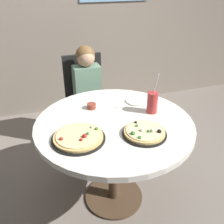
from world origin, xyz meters
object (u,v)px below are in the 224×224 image
pizza_veggie (144,132)px  sauce_bowl (91,106)px  soda_cup (152,102)px  dining_table (114,134)px  chair_wooden (85,96)px  diner_child (90,107)px  plate_small (137,101)px  pizza_cheese (78,137)px

pizza_veggie → sauce_bowl: 0.52m
soda_cup → pizza_veggie: bearing=-124.6°
dining_table → chair_wooden: bearing=90.1°
chair_wooden → soda_cup: (0.31, -0.90, 0.30)m
dining_table → diner_child: (0.00, 0.76, -0.16)m
pizza_veggie → plate_small: size_ratio=1.62×
sauce_bowl → plate_small: 0.38m
chair_wooden → soda_cup: bearing=-70.7°
chair_wooden → pizza_cheese: size_ratio=2.78×
pizza_veggie → plate_small: pizza_veggie is taller
diner_child → plate_small: size_ratio=6.01×
dining_table → pizza_veggie: bearing=-59.0°
diner_child → pizza_veggie: (0.13, -0.98, 0.28)m
diner_child → soda_cup: size_ratio=3.52×
dining_table → sauce_bowl: bearing=113.3°
chair_wooden → soda_cup: soda_cup is taller
chair_wooden → plate_small: bearing=-68.2°
pizza_veggie → soda_cup: size_ratio=0.95×
diner_child → pizza_cheese: 0.98m
diner_child → pizza_cheese: (-0.29, -0.90, 0.28)m
dining_table → diner_child: bearing=89.9°
diner_child → chair_wooden: bearing=91.2°
pizza_veggie → sauce_bowl: (-0.24, 0.46, 0.00)m
diner_child → soda_cup: 0.85m
sauce_bowl → plate_small: bearing=0.1°
dining_table → sauce_bowl: sauce_bowl is taller
chair_wooden → pizza_veggie: chair_wooden is taller
chair_wooden → pizza_cheese: bearing=-104.7°
dining_table → diner_child: 0.77m
pizza_veggie → plate_small: 0.48m
pizza_veggie → chair_wooden: bearing=96.6°
chair_wooden → plate_small: 0.79m
soda_cup → chair_wooden: bearing=109.3°
dining_table → chair_wooden: 0.95m
pizza_cheese → plate_small: bearing=34.1°
pizza_cheese → plate_small: pizza_cheese is taller
dining_table → sauce_bowl: (-0.10, 0.24, 0.13)m
pizza_veggie → plate_small: bearing=72.5°
diner_child → sauce_bowl: diner_child is taller
diner_child → pizza_veggie: bearing=-82.4°
sauce_bowl → plate_small: sauce_bowl is taller
dining_table → soda_cup: size_ratio=3.66×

